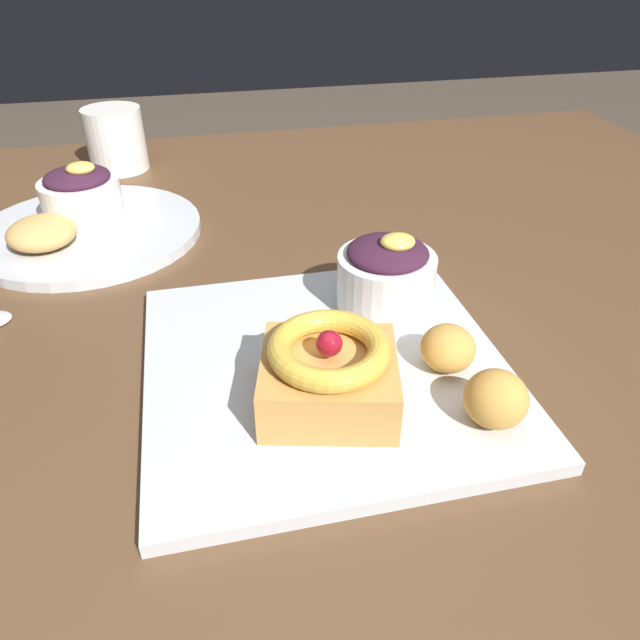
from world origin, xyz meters
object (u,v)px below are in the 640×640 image
object	(u,v)px
coffee_mug	(116,139)
fritter_middle	(496,399)
berry_ramekin	(386,275)
fritter_front	(448,348)
front_plate	(325,367)
back_plate	(89,231)
back_ramekin	(81,196)
back_pastry	(42,233)
cake_slice	(329,372)

from	to	relation	value
coffee_mug	fritter_middle	bearing A→B (deg)	-65.17
berry_ramekin	fritter_front	distance (m)	0.10
front_plate	coffee_mug	size ratio (longest dim) A/B	3.26
back_plate	back_ramekin	size ratio (longest dim) A/B	2.85
fritter_front	back_pastry	bearing A→B (deg)	139.64
berry_ramekin	back_ramekin	world-z (taller)	berry_ramekin
cake_slice	back_plate	world-z (taller)	cake_slice
front_plate	berry_ramekin	xyz separation A→B (m)	(0.07, 0.07, 0.04)
fritter_middle	back_plate	size ratio (longest dim) A/B	0.17
fritter_middle	back_pastry	bearing A→B (deg)	134.64
back_plate	back_ramekin	xyz separation A→B (m)	(-0.00, 0.02, 0.04)
berry_ramekin	back_pastry	distance (m)	0.39
fritter_middle	coffee_mug	distance (m)	0.70
front_plate	back_plate	world-z (taller)	same
fritter_middle	back_ramekin	distance (m)	0.53
back_plate	back_pastry	xyz separation A→B (m)	(-0.04, -0.04, 0.02)
berry_ramekin	fritter_middle	size ratio (longest dim) A/B	1.96
front_plate	berry_ramekin	distance (m)	0.11
cake_slice	coffee_mug	distance (m)	0.61
cake_slice	coffee_mug	world-z (taller)	coffee_mug
fritter_middle	coffee_mug	size ratio (longest dim) A/B	0.51
fritter_front	back_ramekin	bearing A→B (deg)	131.07
back_ramekin	back_plate	bearing A→B (deg)	-82.82
cake_slice	back_pastry	size ratio (longest dim) A/B	1.58
fritter_middle	berry_ramekin	bearing A→B (deg)	100.07
cake_slice	coffee_mug	xyz separation A→B (m)	(-0.18, 0.59, 0.00)
fritter_front	berry_ramekin	bearing A→B (deg)	101.89
fritter_middle	back_ramekin	size ratio (longest dim) A/B	0.50
fritter_front	back_ramekin	size ratio (longest dim) A/B	0.48
fritter_middle	back_plate	bearing A→B (deg)	128.09
berry_ramekin	coffee_mug	size ratio (longest dim) A/B	1.00
front_plate	back_pastry	xyz separation A→B (m)	(-0.26, 0.27, 0.02)
fritter_front	fritter_middle	size ratio (longest dim) A/B	0.97
front_plate	fritter_middle	bearing A→B (deg)	-42.68
fritter_front	coffee_mug	bearing A→B (deg)	116.63
fritter_front	back_pastry	distance (m)	0.46
front_plate	fritter_middle	size ratio (longest dim) A/B	6.39
cake_slice	back_pastry	distance (m)	0.40
cake_slice	back_plate	bearing A→B (deg)	119.92
front_plate	back_plate	size ratio (longest dim) A/B	1.11
back_pastry	back_ramekin	bearing A→B (deg)	57.14
back_plate	back_ramekin	bearing A→B (deg)	97.18
cake_slice	berry_ramekin	bearing A→B (deg)	55.23
fritter_front	back_plate	distance (m)	0.46
back_ramekin	fritter_front	bearing A→B (deg)	-48.93
back_ramekin	coffee_mug	xyz separation A→B (m)	(0.03, 0.21, 0.00)
back_ramekin	coffee_mug	distance (m)	0.21
back_ramekin	coffee_mug	size ratio (longest dim) A/B	1.03
back_pastry	fritter_front	bearing A→B (deg)	-40.36
front_plate	berry_ramekin	size ratio (longest dim) A/B	3.25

